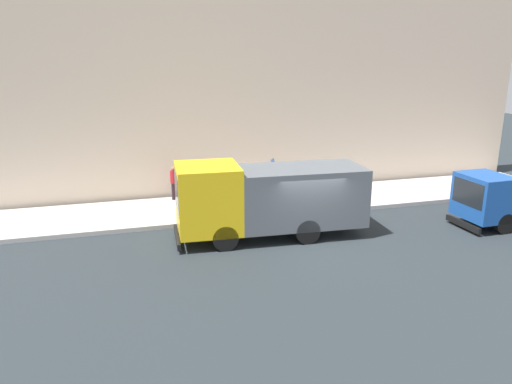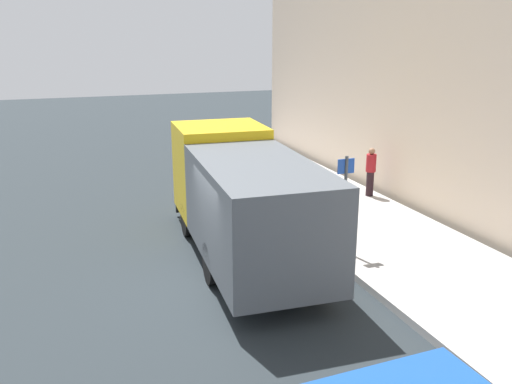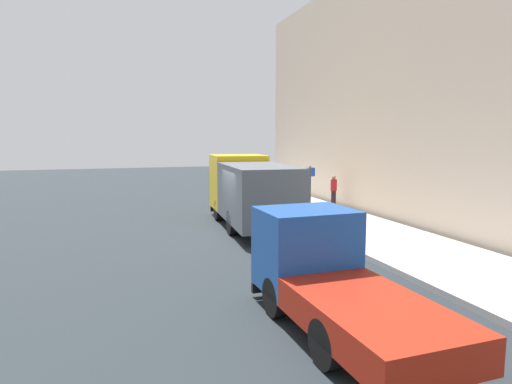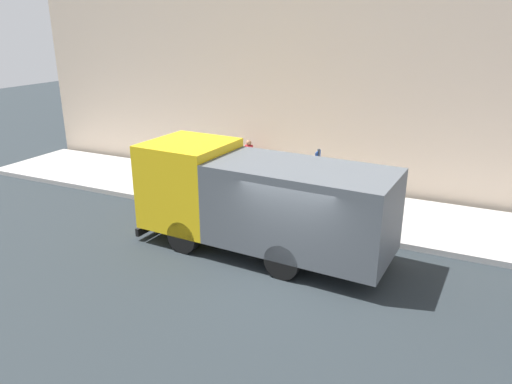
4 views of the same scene
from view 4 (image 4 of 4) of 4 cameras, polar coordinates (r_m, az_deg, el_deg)
ground at (r=12.70m, az=3.63°, el=-10.05°), size 80.00×80.00×0.00m
sidewalk at (r=17.00m, az=9.98°, el=-2.12°), size 4.04×30.00×0.18m
building_facade at (r=18.30m, az=13.35°, el=17.93°), size 0.50×30.00×11.86m
large_utility_truck at (r=13.40m, az=0.33°, el=-0.83°), size 2.79×7.42×2.96m
pedestrian_walking at (r=19.53m, az=-0.84°, el=3.95°), size 0.43×0.43×1.63m
street_sign_post at (r=15.12m, az=7.23°, el=1.43°), size 0.44×0.08×2.42m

